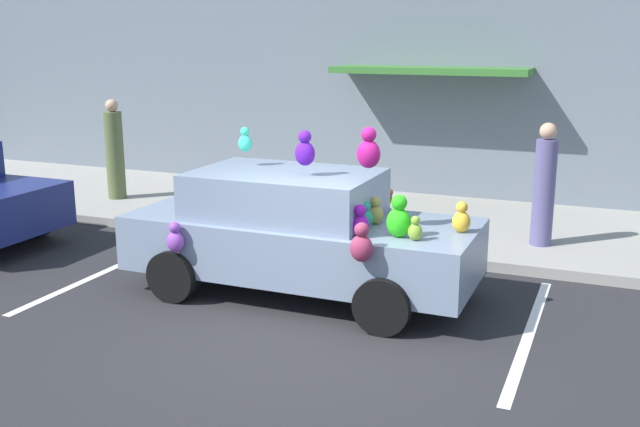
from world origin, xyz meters
name	(u,v)px	position (x,y,z in m)	size (l,w,h in m)	color
ground_plane	(307,336)	(0.00, 0.00, 0.00)	(60.00, 60.00, 0.00)	#262628
sidewalk	(424,223)	(0.00, 5.00, 0.07)	(24.00, 4.00, 0.15)	gray
storefront_building	(459,34)	(0.00, 7.14, 3.19)	(24.00, 1.25, 6.40)	slate
parking_stripe_front	(529,333)	(2.22, 1.00, 0.00)	(0.12, 3.60, 0.01)	silver
parking_stripe_rear	(105,271)	(-3.47, 1.00, 0.00)	(0.12, 3.60, 0.01)	silver
plush_covered_car	(298,231)	(-0.65, 1.24, 0.80)	(4.31, 2.03, 2.17)	gray
teddy_bear_on_sidewalk	(383,214)	(-0.34, 3.75, 0.49)	(0.39, 0.33, 0.75)	brown
pedestrian_near_shopfront	(544,188)	(1.98, 4.15, 1.01)	(0.31, 0.31, 1.81)	slate
pedestrian_walking_past	(115,152)	(-5.84, 4.39, 1.03)	(0.34, 0.34, 1.87)	#56633A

